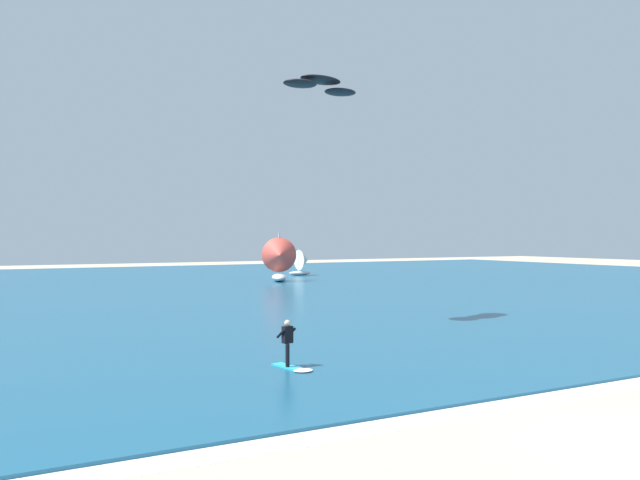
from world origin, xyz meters
name	(u,v)px	position (x,y,z in m)	size (l,w,h in m)	color
ocean	(136,289)	(0.00, 49.69, 0.05)	(160.00, 90.00, 0.10)	navy
shoreline_foam	(562,392)	(2.40, 4.50, 0.01)	(74.69, 1.71, 0.01)	white
kitesurfer	(291,351)	(-3.41, 11.30, 0.70)	(0.86, 2.01, 1.67)	#26B2CC
kite	(321,85)	(3.35, 21.40, 12.89)	(5.06, 2.67, 0.73)	black
sailboat_heeled_over	(279,259)	(15.29, 51.99, 2.46)	(4.09, 4.58, 5.15)	silver
sailboat_leading	(303,262)	(22.63, 60.92, 1.69)	(2.97, 2.52, 3.48)	silver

